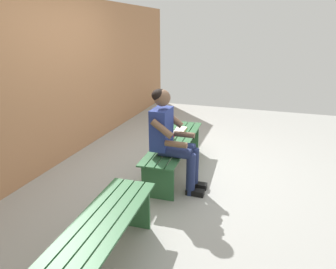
% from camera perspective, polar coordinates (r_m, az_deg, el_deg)
% --- Properties ---
extents(ground_plane, '(10.00, 7.00, 0.04)m').
position_cam_1_polar(ground_plane, '(3.35, 12.71, -16.89)').
color(ground_plane, '#9E9E99').
extents(brick_wall, '(9.50, 0.24, 2.40)m').
position_cam_1_polar(brick_wall, '(4.52, -23.99, 8.32)').
color(brick_wall, '#B27A51').
rests_on(brick_wall, ground).
extents(bench_near, '(1.85, 0.52, 0.46)m').
position_cam_1_polar(bench_near, '(4.27, 1.25, -2.42)').
color(bench_near, '#2D6038').
rests_on(bench_near, ground).
extents(bench_far, '(1.79, 0.52, 0.46)m').
position_cam_1_polar(bench_far, '(2.56, -13.91, -19.50)').
color(bench_far, '#2D6038').
rests_on(bench_far, ground).
extents(person_seated, '(0.50, 0.69, 1.27)m').
position_cam_1_polar(person_seated, '(3.68, 0.57, -0.29)').
color(person_seated, navy).
rests_on(person_seated, ground).
extents(apple, '(0.08, 0.08, 0.08)m').
position_cam_1_polar(apple, '(4.28, 0.73, -0.26)').
color(apple, red).
rests_on(apple, bench_near).
extents(book_open, '(0.42, 0.18, 0.02)m').
position_cam_1_polar(book_open, '(4.57, 2.13, 0.64)').
color(book_open, white).
rests_on(book_open, bench_near).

